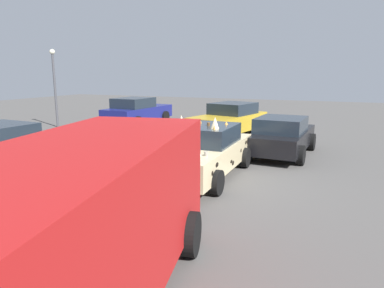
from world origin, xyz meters
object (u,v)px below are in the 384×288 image
at_px(lot_lamp_post, 54,80).
at_px(parked_sedan_row_back_far, 137,111).
at_px(parked_van_near_right, 82,218).
at_px(parked_sedan_behind_right, 282,136).
at_px(parked_sedan_behind_left, 230,119).
at_px(art_car_decorated, 202,151).

bearing_deg(lot_lamp_post, parked_sedan_row_back_far, -54.07).
distance_m(parked_van_near_right, parked_sedan_behind_right, 9.45).
bearing_deg(parked_sedan_behind_right, parked_van_near_right, 177.83).
height_order(parked_sedan_behind_left, parked_sedan_behind_right, parked_sedan_behind_left).
bearing_deg(parked_sedan_behind_right, parked_sedan_behind_left, 46.17).
height_order(parked_sedan_behind_right, parked_sedan_row_back_far, parked_sedan_row_back_far).
relative_size(parked_sedan_behind_right, lot_lamp_post, 0.99).
bearing_deg(art_car_decorated, parked_sedan_behind_right, 154.42).
relative_size(parked_sedan_behind_right, parked_sedan_row_back_far, 0.87).
relative_size(parked_van_near_right, lot_lamp_post, 1.29).
height_order(parked_van_near_right, parked_sedan_behind_left, parked_van_near_right).
relative_size(parked_van_near_right, parked_sedan_behind_left, 1.12).
bearing_deg(art_car_decorated, lot_lamp_post, -117.58).
distance_m(parked_sedan_behind_right, lot_lamp_post, 12.54).
bearing_deg(parked_sedan_behind_left, art_car_decorated, 23.93).
bearing_deg(parked_sedan_behind_left, parked_sedan_row_back_far, -90.13).
bearing_deg(art_car_decorated, parked_van_near_right, 7.23).
height_order(parked_sedan_row_back_far, lot_lamp_post, lot_lamp_post).
distance_m(parked_sedan_behind_left, lot_lamp_post, 9.60).
relative_size(art_car_decorated, parked_van_near_right, 0.83).
bearing_deg(parked_sedan_row_back_far, art_car_decorated, -135.05).
xyz_separation_m(art_car_decorated, parked_sedan_row_back_far, (8.02, 7.10, 0.05)).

